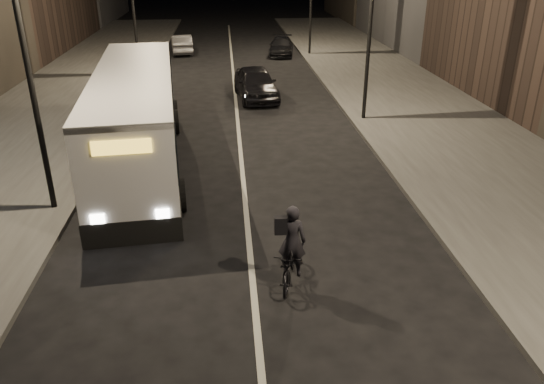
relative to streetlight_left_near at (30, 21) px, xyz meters
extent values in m
plane|color=black|center=(5.33, -4.00, -5.36)|extent=(180.00, 180.00, 0.00)
cube|color=#353533|center=(13.83, 10.00, -5.28)|extent=(7.00, 70.00, 0.16)
cube|color=#353533|center=(-3.17, 10.00, -5.28)|extent=(7.00, 70.00, 0.16)
cylinder|color=black|center=(10.93, 8.00, -1.20)|extent=(0.16, 0.16, 8.00)
cylinder|color=black|center=(-0.27, 0.00, -1.20)|extent=(0.16, 0.16, 8.00)
cylinder|color=black|center=(-0.27, 18.00, -1.20)|extent=(0.16, 0.16, 8.00)
cube|color=white|center=(1.73, 3.82, -3.75)|extent=(3.71, 12.28, 3.22)
cube|color=black|center=(1.73, 3.82, -3.30)|extent=(3.75, 11.89, 1.16)
cube|color=white|center=(1.73, 3.82, -2.19)|extent=(3.73, 12.28, 0.18)
cube|color=gold|center=(2.33, -2.19, -2.64)|extent=(1.42, 0.26, 0.35)
cylinder|color=black|center=(0.90, -0.51, -4.86)|extent=(0.45, 1.04, 1.01)
cylinder|color=black|center=(3.41, -0.26, -4.86)|extent=(0.45, 1.04, 1.01)
cylinder|color=black|center=(0.10, 7.51, -4.86)|extent=(0.45, 1.04, 1.01)
cylinder|color=black|center=(2.60, 7.76, -4.86)|extent=(0.45, 1.04, 1.01)
imported|color=black|center=(6.20, -4.20, -4.89)|extent=(1.05, 1.89, 0.94)
imported|color=black|center=(6.20, -4.40, -4.15)|extent=(0.71, 0.55, 1.72)
imported|color=black|center=(6.38, 12.34, -4.57)|extent=(2.38, 4.83, 1.58)
imported|color=#404043|center=(1.73, 25.72, -4.69)|extent=(1.89, 4.22, 1.34)
imported|color=black|center=(8.93, 24.40, -4.76)|extent=(2.21, 4.32, 1.20)
camera|label=1|loc=(4.89, -14.42, 1.69)|focal=35.00mm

